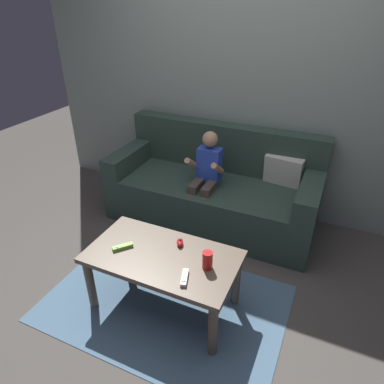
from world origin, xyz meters
TOP-DOWN VIEW (x-y plane):
  - ground_plane at (0.00, 0.00)m, footprint 8.51×8.51m
  - wall_back at (0.00, 1.53)m, footprint 4.26×0.05m
  - couch at (-0.11, 1.14)m, footprint 1.95×0.80m
  - person_seated_on_couch at (-0.14, 0.96)m, footprint 0.30×0.36m
  - coffee_table at (-0.03, -0.06)m, footprint 1.02×0.55m
  - area_rug at (-0.03, -0.06)m, footprint 1.70×1.12m
  - game_remote_lime_near_edge at (-0.31, -0.11)m, footprint 0.12×0.13m
  - nunchuk_red at (0.03, 0.09)m, footprint 0.08×0.10m
  - game_remote_white_far_corner at (0.21, -0.20)m, footprint 0.08×0.14m
  - soda_can at (0.29, -0.05)m, footprint 0.07×0.07m

SIDE VIEW (x-z plane):
  - ground_plane at x=0.00m, z-range 0.00..0.00m
  - area_rug at x=-0.03m, z-range 0.00..0.01m
  - couch at x=-0.11m, z-range -0.13..0.76m
  - coffee_table at x=-0.03m, z-range 0.16..0.62m
  - game_remote_lime_near_edge at x=-0.31m, z-range 0.46..0.48m
  - game_remote_white_far_corner at x=0.21m, z-range 0.46..0.48m
  - nunchuk_red at x=0.03m, z-range 0.45..0.50m
  - soda_can at x=0.29m, z-range 0.46..0.58m
  - person_seated_on_couch at x=-0.14m, z-range 0.08..1.02m
  - wall_back at x=0.00m, z-range 0.00..2.50m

